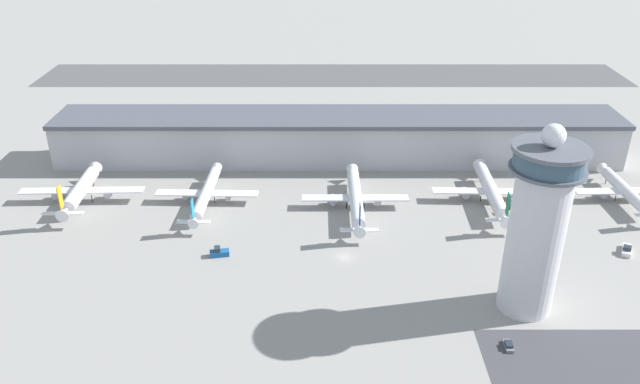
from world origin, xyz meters
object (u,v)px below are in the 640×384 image
(airplane_gate_echo, at_px, (626,191))
(service_truck_water, at_px, (508,210))
(control_tower, at_px, (538,226))
(service_truck_catering, at_px, (220,253))
(airplane_gate_delta, at_px, (492,191))
(airplane_gate_alpha, at_px, (81,190))
(car_maroon_suv, at_px, (509,346))
(airplane_gate_charlie, at_px, (356,198))
(service_truck_fuel, at_px, (627,250))
(airplane_gate_bravo, at_px, (207,193))

(airplane_gate_echo, relative_size, service_truck_water, 5.02)
(control_tower, relative_size, service_truck_catering, 8.40)
(airplane_gate_delta, xyz_separation_m, service_truck_catering, (-87.28, -33.41, -3.27))
(service_truck_catering, bearing_deg, airplane_gate_alpha, 146.95)
(control_tower, height_order, airplane_gate_alpha, control_tower)
(service_truck_water, xyz_separation_m, car_maroon_suv, (-17.26, -65.99, -0.53))
(airplane_gate_delta, height_order, service_truck_catering, airplane_gate_delta)
(airplane_gate_alpha, relative_size, airplane_gate_delta, 0.95)
(airplane_gate_echo, bearing_deg, control_tower, -131.31)
(car_maroon_suv, bearing_deg, airplane_gate_charlie, 115.46)
(airplane_gate_charlie, xyz_separation_m, car_maroon_suv, (32.68, -68.62, -3.54))
(service_truck_fuel, bearing_deg, car_maroon_suv, -137.94)
(airplane_gate_alpha, height_order, car_maroon_suv, airplane_gate_alpha)
(airplane_gate_delta, bearing_deg, service_truck_water, -61.19)
(airplane_gate_charlie, height_order, service_truck_fuel, airplane_gate_charlie)
(control_tower, distance_m, airplane_gate_delta, 60.84)
(service_truck_catering, xyz_separation_m, car_maroon_suv, (73.94, -39.72, -0.50))
(car_maroon_suv, bearing_deg, service_truck_fuel, 42.06)
(airplane_gate_delta, relative_size, car_maroon_suv, 9.95)
(airplane_gate_alpha, xyz_separation_m, service_truck_fuel, (171.24, -31.57, -3.86))
(control_tower, relative_size, car_maroon_suv, 11.38)
(control_tower, height_order, airplane_gate_bravo, control_tower)
(service_truck_fuel, xyz_separation_m, service_truck_water, (-28.75, 24.48, 0.23))
(airplane_gate_delta, relative_size, service_truck_fuel, 6.16)
(airplane_gate_bravo, xyz_separation_m, service_truck_fuel, (128.76, -30.68, -3.11))
(airplane_gate_echo, xyz_separation_m, service_truck_fuel, (-13.00, -32.36, -3.17))
(airplane_gate_bravo, relative_size, service_truck_water, 5.67)
(airplane_gate_charlie, xyz_separation_m, service_truck_water, (49.94, -2.63, -3.00))
(airplane_gate_bravo, height_order, airplane_gate_delta, airplane_gate_delta)
(control_tower, distance_m, airplane_gate_alpha, 146.29)
(service_truck_fuel, xyz_separation_m, car_maroon_suv, (-46.01, -41.52, -0.30))
(control_tower, xyz_separation_m, car_maroon_suv, (-7.99, -15.83, -23.49))
(service_truck_water, relative_size, car_maroon_suv, 1.69)
(airplane_gate_alpha, bearing_deg, control_tower, -23.26)
(airplane_gate_delta, bearing_deg, airplane_gate_echo, 0.93)
(airplane_gate_alpha, distance_m, airplane_gate_bravo, 42.49)
(airplane_gate_echo, bearing_deg, airplane_gate_delta, -179.07)
(airplane_gate_bravo, distance_m, service_truck_catering, 33.77)
(airplane_gate_charlie, bearing_deg, service_truck_fuel, -19.01)
(airplane_gate_delta, bearing_deg, service_truck_catering, -159.05)
(airplane_gate_echo, distance_m, service_truck_fuel, 35.01)
(service_truck_catering, xyz_separation_m, service_truck_fuel, (119.95, 1.80, -0.20))
(airplane_gate_delta, height_order, service_truck_fuel, airplane_gate_delta)
(airplane_gate_delta, distance_m, car_maroon_suv, 74.43)
(airplane_gate_alpha, height_order, service_truck_fuel, airplane_gate_alpha)
(airplane_gate_alpha, distance_m, service_truck_catering, 61.29)
(airplane_gate_alpha, height_order, airplane_gate_bravo, airplane_gate_alpha)
(airplane_gate_delta, distance_m, service_truck_water, 8.77)
(service_truck_catering, relative_size, car_maroon_suv, 1.35)
(car_maroon_suv, bearing_deg, airplane_gate_echo, 51.38)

